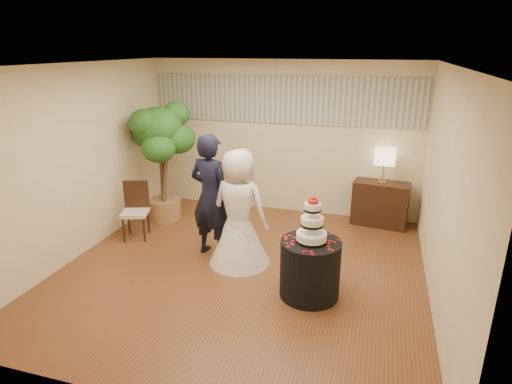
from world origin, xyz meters
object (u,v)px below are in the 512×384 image
(wedding_cake, at_px, (312,219))
(table_lamp, at_px, (384,166))
(groom, at_px, (211,196))
(console, at_px, (380,204))
(bride, at_px, (239,208))
(side_chair, at_px, (135,211))
(cake_table, at_px, (310,269))
(ficus_tree, at_px, (162,162))

(wedding_cake, relative_size, table_lamp, 1.01)
(groom, xyz_separation_m, table_lamp, (2.41, 1.88, 0.14))
(console, bearing_deg, bride, -126.15)
(side_chair, bearing_deg, wedding_cake, -34.68)
(console, bearing_deg, cake_table, -99.63)
(bride, height_order, table_lamp, bride)
(ficus_tree, bearing_deg, wedding_cake, -31.22)
(bride, height_order, console, bride)
(groom, relative_size, bride, 1.09)
(wedding_cake, distance_m, table_lamp, 2.73)
(cake_table, distance_m, console, 2.73)
(console, distance_m, side_chair, 4.19)
(bride, distance_m, table_lamp, 2.81)
(bride, relative_size, console, 1.82)
(ficus_tree, height_order, side_chair, ficus_tree)
(bride, xyz_separation_m, wedding_cake, (1.13, -0.58, 0.19))
(cake_table, relative_size, ficus_tree, 0.35)
(ficus_tree, bearing_deg, groom, -38.12)
(cake_table, distance_m, wedding_cake, 0.67)
(wedding_cake, relative_size, ficus_tree, 0.27)
(wedding_cake, height_order, ficus_tree, ficus_tree)
(table_lamp, height_order, side_chair, table_lamp)
(console, height_order, side_chair, side_chair)
(cake_table, height_order, side_chair, side_chair)
(console, bearing_deg, wedding_cake, -99.63)
(groom, height_order, ficus_tree, ficus_tree)
(bride, height_order, wedding_cake, bride)
(groom, relative_size, wedding_cake, 3.18)
(groom, bearing_deg, side_chair, 6.01)
(side_chair, bearing_deg, ficus_tree, 67.87)
(groom, xyz_separation_m, wedding_cake, (1.61, -0.73, 0.11))
(wedding_cake, bearing_deg, bride, 152.57)
(table_lamp, relative_size, ficus_tree, 0.27)
(bride, relative_size, table_lamp, 2.93)
(groom, xyz_separation_m, console, (2.41, 1.88, -0.54))
(bride, relative_size, ficus_tree, 0.79)
(wedding_cake, xyz_separation_m, side_chair, (-3.03, 0.92, -0.58))
(groom, distance_m, ficus_tree, 1.73)
(console, relative_size, table_lamp, 1.62)
(wedding_cake, distance_m, ficus_tree, 3.47)
(groom, relative_size, table_lamp, 3.21)
(wedding_cake, xyz_separation_m, ficus_tree, (-2.97, 1.80, 0.04))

